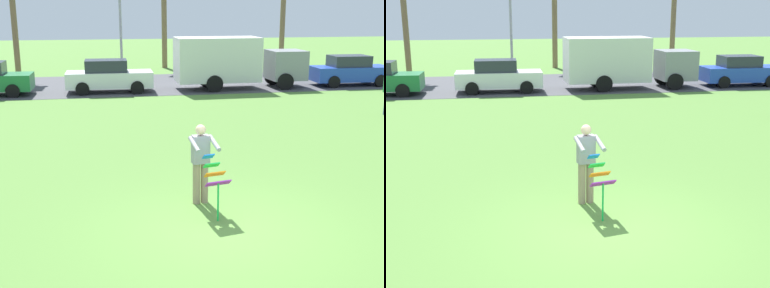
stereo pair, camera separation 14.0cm
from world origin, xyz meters
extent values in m
plane|color=#568438|center=(0.00, 0.00, 0.00)|extent=(120.00, 120.00, 0.00)
cube|color=#424247|center=(0.00, 19.20, 0.01)|extent=(120.00, 8.00, 0.01)
cylinder|color=gray|center=(-0.08, 1.44, 0.45)|extent=(0.16, 0.16, 0.90)
cylinder|color=gray|center=(-0.26, 1.42, 0.45)|extent=(0.16, 0.16, 0.90)
cube|color=gray|center=(-0.17, 1.43, 1.20)|extent=(0.38, 0.26, 0.60)
sphere|color=beige|center=(-0.17, 1.43, 1.62)|extent=(0.22, 0.22, 0.22)
cylinder|color=gray|center=(0.08, 1.21, 1.38)|extent=(0.16, 0.59, 0.24)
cylinder|color=gray|center=(-0.36, 1.16, 1.38)|extent=(0.16, 0.59, 0.24)
cube|color=blue|center=(-0.12, 0.89, 1.20)|extent=(0.25, 0.18, 0.12)
cube|color=green|center=(-0.09, 0.73, 1.06)|extent=(0.34, 0.20, 0.12)
cube|color=orange|center=(-0.06, 0.57, 0.92)|extent=(0.44, 0.22, 0.12)
cube|color=purple|center=(-0.02, 0.41, 0.79)|extent=(0.53, 0.24, 0.12)
cylinder|color=green|center=(-0.02, 0.41, 0.40)|extent=(0.04, 0.04, 0.79)
cylinder|color=black|center=(-6.11, 17.58, 0.32)|extent=(0.65, 0.24, 0.64)
cylinder|color=black|center=(-6.15, 15.96, 0.32)|extent=(0.65, 0.24, 0.64)
cube|color=white|center=(-1.67, 16.80, 0.64)|extent=(4.23, 1.77, 0.76)
cube|color=#282D38|center=(-1.82, 16.81, 1.30)|extent=(2.04, 1.43, 0.60)
cylinder|color=black|center=(-0.35, 17.59, 0.32)|extent=(0.64, 0.23, 0.64)
cylinder|color=black|center=(-0.38, 15.97, 0.32)|extent=(0.64, 0.23, 0.64)
cylinder|color=black|center=(-2.95, 17.63, 0.32)|extent=(0.64, 0.23, 0.64)
cylinder|color=black|center=(-2.98, 16.02, 0.32)|extent=(0.64, 0.23, 0.64)
cube|color=gray|center=(7.46, 16.85, 1.17)|extent=(1.83, 1.93, 1.50)
cube|color=silver|center=(3.76, 16.79, 1.52)|extent=(4.24, 2.07, 2.20)
cylinder|color=black|center=(7.10, 17.77, 0.42)|extent=(0.84, 0.29, 0.84)
cylinder|color=black|center=(7.13, 15.93, 0.42)|extent=(0.84, 0.29, 0.84)
cylinder|color=black|center=(3.39, 17.70, 0.42)|extent=(0.84, 0.29, 0.84)
cylinder|color=black|center=(3.43, 15.86, 0.42)|extent=(0.84, 0.29, 0.84)
cube|color=#2347B7|center=(11.14, 16.80, 0.64)|extent=(4.23, 1.78, 0.76)
cube|color=#282D38|center=(10.99, 16.81, 1.30)|extent=(2.04, 1.43, 0.60)
cylinder|color=black|center=(12.46, 17.59, 0.32)|extent=(0.64, 0.23, 0.64)
cylinder|color=black|center=(12.43, 15.97, 0.32)|extent=(0.64, 0.23, 0.64)
cylinder|color=black|center=(9.86, 17.63, 0.32)|extent=(0.64, 0.23, 0.64)
cylinder|color=black|center=(9.83, 16.02, 0.32)|extent=(0.64, 0.23, 0.64)
cylinder|color=brown|center=(-7.17, 25.17, 4.31)|extent=(0.36, 0.36, 8.61)
cylinder|color=brown|center=(2.38, 26.79, 3.35)|extent=(0.36, 0.36, 6.71)
cylinder|color=brown|center=(10.62, 26.18, 3.76)|extent=(0.36, 0.36, 7.53)
cylinder|color=#9E9EA3|center=(-0.69, 24.34, 3.50)|extent=(0.16, 0.16, 7.00)
cylinder|color=#338C4C|center=(8.74, 9.42, 1.17)|extent=(0.09, 0.09, 0.58)
camera|label=1|loc=(-2.22, -8.73, 4.10)|focal=47.90mm
camera|label=2|loc=(-2.09, -8.75, 4.10)|focal=47.90mm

